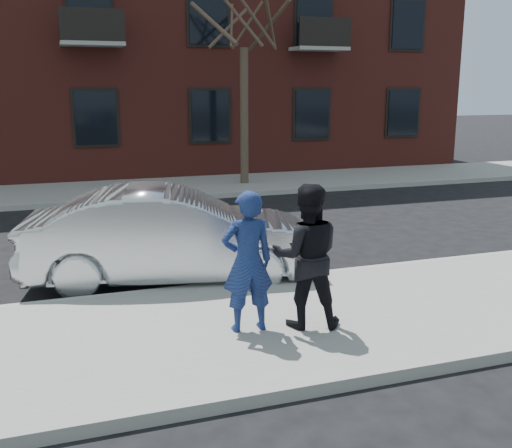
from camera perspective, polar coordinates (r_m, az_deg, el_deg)
name	(u,v)px	position (r m, az deg, el deg)	size (l,w,h in m)	color
ground	(174,338)	(7.97, -7.84, -10.69)	(100.00, 100.00, 0.00)	black
near_sidewalk	(177,340)	(7.72, -7.49, -10.90)	(50.00, 3.50, 0.15)	gray
near_curb	(154,294)	(9.37, -9.71, -6.60)	(50.00, 0.10, 0.15)	#999691
far_sidewalk	(101,192)	(18.75, -14.57, 3.00)	(50.00, 3.50, 0.15)	gray
far_curb	(106,202)	(16.98, -14.07, 2.03)	(50.00, 0.10, 0.15)	#999691
apartment_building	(129,9)	(25.58, -11.96, 19.38)	(24.30, 10.30, 12.30)	maroon
street_tree	(244,7)	(19.24, -1.17, 19.95)	(3.60, 3.60, 6.80)	#3C3023
silver_sedan	(172,236)	(9.95, -7.98, -1.10)	(1.67, 4.78, 1.58)	#B7BABF
man_hoodie	(247,262)	(7.48, -0.82, -3.59)	(0.67, 0.51, 1.81)	navy
man_peacoat	(306,256)	(7.64, 4.83, -3.06)	(1.07, 0.94, 1.86)	black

